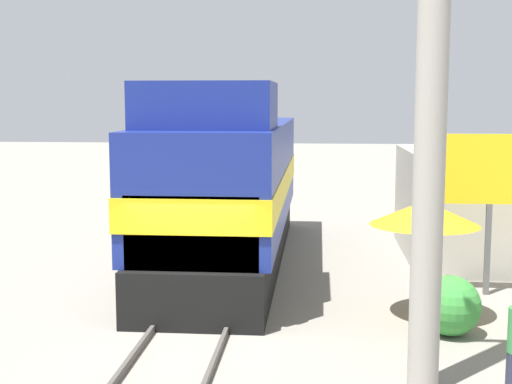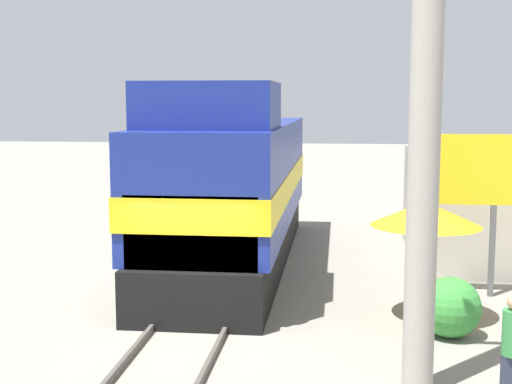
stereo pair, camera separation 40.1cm
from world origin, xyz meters
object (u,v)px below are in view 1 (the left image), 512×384
locomotive (227,189)px  billboard_sign (491,176)px  vendor_umbrella (425,213)px  utility_pole (432,85)px

locomotive → billboard_sign: bearing=-20.2°
locomotive → vendor_umbrella: (4.59, -4.39, 0.12)m
vendor_umbrella → billboard_sign: 2.75m
vendor_umbrella → billboard_sign: billboard_sign is taller
vendor_umbrella → locomotive: bearing=136.3°
vendor_umbrella → utility_pole: bearing=-97.8°
utility_pole → billboard_sign: bearing=68.5°
vendor_umbrella → billboard_sign: bearing=49.6°
utility_pole → billboard_sign: 6.41m
utility_pole → locomotive: bearing=117.0°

